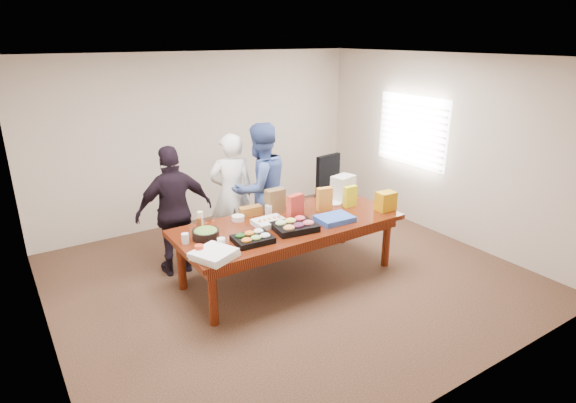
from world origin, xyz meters
TOP-DOWN VIEW (x-y plane):
  - floor at (0.00, 0.00)m, footprint 5.50×5.00m
  - ceiling at (0.00, 0.00)m, footprint 5.50×5.00m
  - wall_back at (0.00, 2.50)m, footprint 5.50×0.04m
  - wall_front at (0.00, -2.50)m, footprint 5.50×0.04m
  - wall_left at (-2.75, 0.00)m, footprint 0.04×5.00m
  - wall_right at (2.75, 0.00)m, footprint 0.04×5.00m
  - window_panel at (2.72, 0.60)m, footprint 0.03×1.40m
  - window_blinds at (2.68, 0.60)m, footprint 0.04×1.36m
  - conference_table at (0.00, 0.00)m, footprint 2.80×1.20m
  - office_chair at (1.48, 0.90)m, footprint 0.64×0.64m
  - person_center at (-0.22, 1.10)m, footprint 0.71×0.58m
  - person_right at (0.12, 0.90)m, footprint 0.97×0.80m
  - person_left at (-1.12, 0.91)m, footprint 1.00×0.44m
  - veggie_tray at (-0.66, -0.27)m, footprint 0.44×0.36m
  - fruit_tray at (-0.08, -0.24)m, footprint 0.54×0.45m
  - sheet_cake at (-0.24, 0.06)m, footprint 0.38×0.29m
  - salad_bowl at (-1.06, 0.10)m, footprint 0.35×0.35m
  - chip_bag_blue at (0.49, -0.28)m, footprint 0.46×0.35m
  - chip_bag_red at (0.12, 0.04)m, footprint 0.23×0.12m
  - chip_bag_yellow at (1.00, 0.03)m, footprint 0.19×0.08m
  - chip_bag_orange at (0.62, 0.09)m, footprint 0.21×0.12m
  - mayo_jar at (-0.10, 0.33)m, footprint 0.10×0.10m
  - mustard_bottle at (0.06, 0.49)m, footprint 0.07×0.07m
  - dressing_bottle at (-1.05, 0.30)m, footprint 0.07×0.07m
  - ranch_bottle at (-0.97, 0.45)m, footprint 0.07×0.07m
  - banana_bunch at (0.38, 0.48)m, footprint 0.30×0.27m
  - bread_loaf at (-0.27, 0.47)m, footprint 0.30×0.15m
  - kraft_bag at (0.03, 0.37)m, footprint 0.25×0.15m
  - red_cup at (-1.30, -0.28)m, footprint 0.11×0.11m
  - clear_cup_a at (-1.03, -0.24)m, footprint 0.09×0.09m
  - clear_cup_b at (-1.30, 0.11)m, footprint 0.10×0.10m
  - pizza_box_lower at (-1.18, -0.40)m, footprint 0.50×0.50m
  - pizza_box_upper at (-1.20, -0.41)m, footprint 0.51×0.51m
  - plate_a at (0.89, 0.25)m, footprint 0.29×0.29m
  - plate_b at (0.45, 0.51)m, footprint 0.27×0.27m
  - dip_bowl_a at (0.33, 0.38)m, footprint 0.19×0.19m
  - dip_bowl_b at (-0.50, 0.39)m, footprint 0.19×0.19m
  - grocery_bag_white at (1.12, 0.32)m, footprint 0.35×0.29m
  - grocery_bag_yellow at (1.30, -0.34)m, footprint 0.25×0.18m

SIDE VIEW (x-z plane):
  - floor at x=0.00m, z-range -0.02..0.00m
  - conference_table at x=0.00m, z-range 0.00..0.75m
  - office_chair at x=1.48m, z-range 0.00..1.12m
  - plate_a at x=0.89m, z-range 0.75..0.76m
  - plate_b at x=0.45m, z-range 0.75..0.77m
  - pizza_box_lower at x=-1.18m, z-range 0.75..0.79m
  - dip_bowl_b at x=-0.50m, z-range 0.75..0.81m
  - veggie_tray at x=-0.66m, z-range 0.75..0.81m
  - dip_bowl_a at x=0.33m, z-range 0.75..0.82m
  - chip_bag_blue at x=0.49m, z-range 0.75..0.82m
  - sheet_cake at x=-0.24m, z-range 0.75..0.82m
  - fruit_tray at x=-0.08m, z-range 0.75..0.82m
  - banana_bunch at x=0.38m, z-range 0.75..0.84m
  - salad_bowl at x=-1.06m, z-range 0.75..0.85m
  - bread_loaf at x=-0.27m, z-range 0.75..0.86m
  - clear_cup_b at x=-1.30m, z-range 0.75..0.86m
  - clear_cup_a at x=-1.03m, z-range 0.75..0.87m
  - red_cup at x=-1.30m, z-range 0.75..0.88m
  - pizza_box_upper at x=-1.20m, z-range 0.79..0.84m
  - mayo_jar at x=-0.10m, z-range 0.75..0.89m
  - mustard_bottle at x=0.06m, z-range 0.75..0.91m
  - person_left at x=-1.12m, z-range 0.00..1.68m
  - dressing_bottle at x=-1.05m, z-range 0.75..0.93m
  - ranch_bottle at x=-0.97m, z-range 0.75..0.95m
  - person_center at x=-0.22m, z-range 0.00..1.70m
  - grocery_bag_yellow at x=1.30m, z-range 0.75..1.00m
  - chip_bag_yellow at x=1.00m, z-range 0.75..1.03m
  - chip_bag_orange at x=0.62m, z-range 0.75..1.06m
  - kraft_bag at x=0.03m, z-range 0.75..1.07m
  - chip_bag_red at x=0.12m, z-range 0.75..1.07m
  - grocery_bag_white at x=1.12m, z-range 0.75..1.08m
  - person_right at x=0.12m, z-range 0.00..1.83m
  - wall_back at x=0.00m, z-range 0.00..2.70m
  - wall_front at x=0.00m, z-range 0.00..2.70m
  - wall_left at x=-2.75m, z-range 0.00..2.70m
  - wall_right at x=2.75m, z-range 0.00..2.70m
  - window_panel at x=2.72m, z-range 0.95..2.05m
  - window_blinds at x=2.68m, z-range 1.00..2.00m
  - ceiling at x=0.00m, z-range 2.70..2.72m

